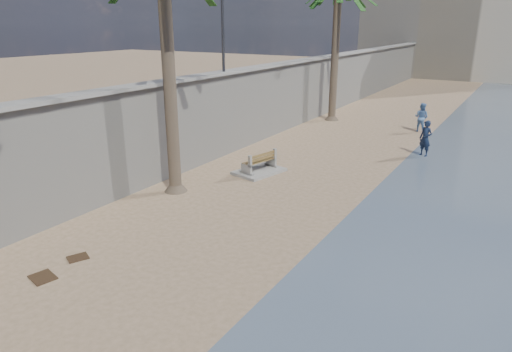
% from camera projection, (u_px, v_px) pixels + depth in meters
% --- Properties ---
extents(ground_plane, '(140.00, 140.00, 0.00)m').
position_uv_depth(ground_plane, '(78.00, 351.00, 8.15)').
color(ground_plane, '#987A5D').
extents(seawall, '(0.45, 70.00, 3.50)m').
position_uv_depth(seawall, '(302.00, 92.00, 26.37)').
color(seawall, gray).
rests_on(seawall, ground_plane).
extents(wall_cap, '(0.80, 70.00, 0.12)m').
position_uv_depth(wall_cap, '(303.00, 60.00, 25.79)').
color(wall_cap, gray).
rests_on(wall_cap, seawall).
extents(end_building, '(18.00, 12.00, 14.00)m').
position_uv_depth(end_building, '(459.00, 9.00, 49.10)').
color(end_building, '#B7AA93').
rests_on(end_building, ground_plane).
extents(bench_far, '(1.69, 2.15, 0.80)m').
position_uv_depth(bench_far, '(259.00, 164.00, 17.73)').
color(bench_far, gray).
rests_on(bench_far, ground_plane).
extents(person_a, '(0.78, 0.68, 1.81)m').
position_uv_depth(person_a, '(426.00, 136.00, 19.80)').
color(person_a, '#142039').
rests_on(person_a, ground_plane).
extents(person_b, '(0.95, 0.82, 1.71)m').
position_uv_depth(person_b, '(421.00, 116.00, 24.29)').
color(person_b, '#5378AB').
rests_on(person_b, ground_plane).
extents(debris_b, '(0.69, 0.61, 0.03)m').
position_uv_depth(debris_b, '(43.00, 277.00, 10.48)').
color(debris_b, '#382616').
rests_on(debris_b, ground_plane).
extents(debris_d, '(0.56, 0.61, 0.03)m').
position_uv_depth(debris_d, '(78.00, 258.00, 11.36)').
color(debris_d, '#382616').
rests_on(debris_d, ground_plane).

